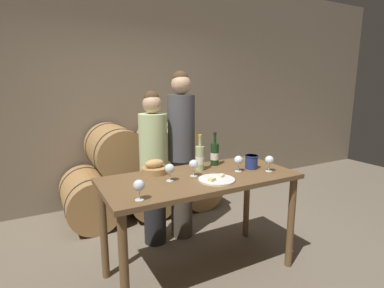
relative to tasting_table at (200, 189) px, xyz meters
name	(u,v)px	position (x,y,z in m)	size (l,w,h in m)	color
ground_plane	(200,271)	(0.00, 0.00, -0.78)	(10.00, 10.00, 0.00)	#726654
stone_wall_back	(127,89)	(0.00, 2.07, 0.82)	(10.00, 0.12, 3.20)	#7F705B
barrel_stack	(143,172)	(0.00, 1.51, -0.25)	(2.01, 0.88, 1.17)	#A87A47
tasting_table	(200,189)	(0.00, 0.00, 0.00)	(1.65, 0.76, 0.90)	brown
person_left	(154,167)	(-0.16, 0.68, 0.05)	(0.28, 0.28, 1.60)	#232326
person_right	(181,153)	(0.15, 0.68, 0.17)	(0.29, 0.29, 1.80)	#4C4238
wine_bottle_red	(215,154)	(0.29, 0.24, 0.23)	(0.08, 0.08, 0.32)	#193819
wine_bottle_white	(200,158)	(0.08, 0.15, 0.23)	(0.08, 0.08, 0.33)	#ADBC7F
blue_crock	(251,161)	(0.53, -0.02, 0.19)	(0.12, 0.12, 0.13)	navy
bread_basket	(155,168)	(-0.31, 0.26, 0.17)	(0.23, 0.23, 0.13)	#A87F4C
cheese_plate	(217,180)	(0.05, -0.17, 0.13)	(0.30, 0.30, 0.04)	white
wine_glass_far_left	(139,186)	(-0.63, -0.27, 0.22)	(0.08, 0.08, 0.14)	white
wine_glass_left	(170,169)	(-0.28, 0.00, 0.22)	(0.08, 0.08, 0.14)	white
wine_glass_center	(194,165)	(-0.05, 0.02, 0.22)	(0.08, 0.08, 0.14)	white
wine_glass_right	(238,160)	(0.36, -0.04, 0.22)	(0.08, 0.08, 0.14)	white
wine_glass_far_right	(269,160)	(0.61, -0.17, 0.22)	(0.08, 0.08, 0.14)	white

